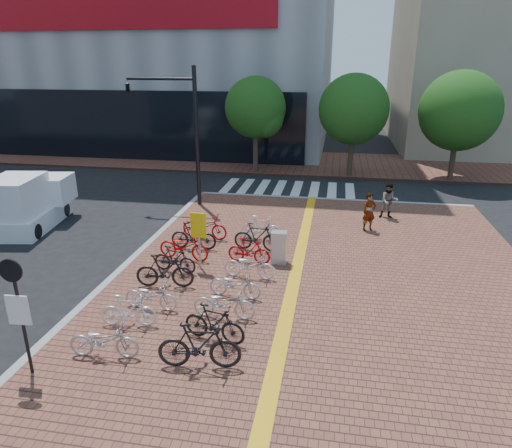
% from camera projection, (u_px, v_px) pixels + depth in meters
% --- Properties ---
extents(ground, '(120.00, 120.00, 0.00)m').
position_uv_depth(ground, '(218.00, 315.00, 13.17)').
color(ground, black).
rests_on(ground, ground).
extents(kerb_north, '(14.00, 0.25, 0.15)m').
position_uv_depth(kerb_north, '(331.00, 200.00, 23.78)').
color(kerb_north, gray).
rests_on(kerb_north, ground).
extents(far_sidewalk, '(70.00, 8.00, 0.15)m').
position_uv_depth(far_sidewalk, '(292.00, 163.00, 32.62)').
color(far_sidewalk, brown).
rests_on(far_sidewalk, ground).
extents(crosswalk, '(7.50, 4.00, 0.01)m').
position_uv_depth(crosswalk, '(288.00, 189.00, 26.07)').
color(crosswalk, silver).
rests_on(crosswalk, ground).
extents(street_trees, '(16.20, 4.60, 6.35)m').
position_uv_depth(street_trees, '(372.00, 111.00, 27.15)').
color(street_trees, '#38281E').
rests_on(street_trees, far_sidewalk).
extents(bike_0, '(1.76, 0.77, 0.90)m').
position_uv_depth(bike_0, '(104.00, 341.00, 10.91)').
color(bike_0, '#AAAAAE').
rests_on(bike_0, sidewalk).
extents(bike_1, '(1.59, 0.63, 0.93)m').
position_uv_depth(bike_1, '(128.00, 311.00, 12.19)').
color(bike_1, white).
rests_on(bike_1, sidewalk).
extents(bike_2, '(1.62, 0.63, 0.84)m').
position_uv_depth(bike_2, '(151.00, 296.00, 13.06)').
color(bike_2, silver).
rests_on(bike_2, sidewalk).
extents(bike_3, '(1.89, 0.75, 1.11)m').
position_uv_depth(bike_3, '(165.00, 271.00, 14.29)').
color(bike_3, black).
rests_on(bike_3, sidewalk).
extents(bike_4, '(1.59, 0.66, 0.93)m').
position_uv_depth(bike_4, '(175.00, 259.00, 15.36)').
color(bike_4, black).
rests_on(bike_4, sidewalk).
extents(bike_5, '(1.96, 0.89, 0.99)m').
position_uv_depth(bike_5, '(184.00, 246.00, 16.34)').
color(bike_5, red).
rests_on(bike_5, sidewalk).
extents(bike_6, '(1.76, 0.51, 1.06)m').
position_uv_depth(bike_6, '(194.00, 236.00, 17.24)').
color(bike_6, black).
rests_on(bike_6, sidewalk).
extents(bike_7, '(1.99, 0.93, 1.01)m').
position_uv_depth(bike_7, '(205.00, 226.00, 18.32)').
color(bike_7, '#AF0C1A').
rests_on(bike_7, sidewalk).
extents(bike_8, '(2.01, 0.81, 1.17)m').
position_uv_depth(bike_8, '(199.00, 346.00, 10.48)').
color(bike_8, black).
rests_on(bike_8, sidewalk).
extents(bike_9, '(1.75, 0.81, 1.01)m').
position_uv_depth(bike_9, '(214.00, 323.00, 11.53)').
color(bike_9, black).
rests_on(bike_9, sidewalk).
extents(bike_10, '(1.77, 0.63, 0.92)m').
position_uv_depth(bike_10, '(224.00, 303.00, 12.58)').
color(bike_10, silver).
rests_on(bike_10, sidewalk).
extents(bike_11, '(1.67, 0.73, 0.85)m').
position_uv_depth(bike_11, '(235.00, 284.00, 13.71)').
color(bike_11, '#B9B9BF').
rests_on(bike_11, sidewalk).
extents(bike_12, '(1.76, 0.72, 0.90)m').
position_uv_depth(bike_12, '(249.00, 265.00, 14.94)').
color(bike_12, white).
rests_on(bike_12, sidewalk).
extents(bike_13, '(1.60, 0.63, 0.93)m').
position_uv_depth(bike_13, '(249.00, 251.00, 16.04)').
color(bike_13, '#A90C11').
rests_on(bike_13, sidewalk).
extents(bike_14, '(1.85, 0.67, 1.09)m').
position_uv_depth(bike_14, '(257.00, 237.00, 17.09)').
color(bike_14, black).
rests_on(bike_14, sidewalk).
extents(bike_15, '(1.64, 0.56, 0.97)m').
position_uv_depth(bike_15, '(261.00, 228.00, 18.22)').
color(bike_15, white).
rests_on(bike_15, sidewalk).
extents(pedestrian_a, '(0.70, 0.61, 1.63)m').
position_uv_depth(pedestrian_a, '(369.00, 212.00, 19.07)').
color(pedestrian_a, gray).
rests_on(pedestrian_a, sidewalk).
extents(pedestrian_b, '(0.80, 0.63, 1.62)m').
position_uv_depth(pedestrian_b, '(389.00, 201.00, 20.60)').
color(pedestrian_b, '#505565').
rests_on(pedestrian_b, sidewalk).
extents(utility_box, '(0.53, 0.39, 1.16)m').
position_uv_depth(utility_box, '(279.00, 247.00, 16.02)').
color(utility_box, '#BAB9BE').
rests_on(utility_box, sidewalk).
extents(yellow_sign, '(0.55, 0.15, 2.02)m').
position_uv_depth(yellow_sign, '(198.00, 230.00, 15.31)').
color(yellow_sign, '#B7B7BC').
rests_on(yellow_sign, sidewalk).
extents(notice_sign, '(0.53, 0.13, 2.87)m').
position_uv_depth(notice_sign, '(18.00, 303.00, 9.86)').
color(notice_sign, black).
rests_on(notice_sign, sidewalk).
extents(traffic_light_pole, '(3.54, 1.36, 6.59)m').
position_uv_depth(traffic_light_pole, '(165.00, 111.00, 21.61)').
color(traffic_light_pole, black).
rests_on(traffic_light_pole, sidewalk).
extents(box_truck, '(2.44, 4.36, 2.39)m').
position_uv_depth(box_truck, '(30.00, 203.00, 19.73)').
color(box_truck, white).
rests_on(box_truck, ground).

